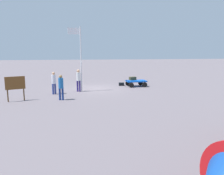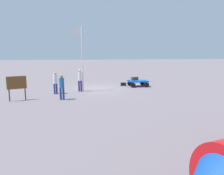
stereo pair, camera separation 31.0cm
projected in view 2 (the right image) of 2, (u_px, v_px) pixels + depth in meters
The scene contains 9 objects.
ground_plane at pixel (97, 89), 19.06m from camera, with size 120.00×120.00×0.00m, color slate.
luggage_cart at pixel (138, 82), 20.12m from camera, with size 1.87×1.38×0.56m.
suitcase_dark at pixel (135, 79), 20.38m from camera, with size 0.69×0.52×0.30m.
suitcase_navy at pixel (123, 84), 20.63m from camera, with size 0.52×0.37×0.28m.
worker_lead at pixel (62, 85), 14.64m from camera, with size 0.40×0.40×1.71m.
worker_trailing at pixel (80, 79), 17.62m from camera, with size 0.41×0.41×1.81m.
worker_supervisor at pixel (55, 81), 16.61m from camera, with size 0.48×0.48×1.71m.
flagpole at pixel (81, 54), 17.31m from camera, with size 1.03×0.20×5.16m.
signboard at pixel (17, 84), 14.35m from camera, with size 1.17×0.50×1.64m.
Camera 2 is at (1.06, 18.78, 3.33)m, focal length 34.82 mm.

